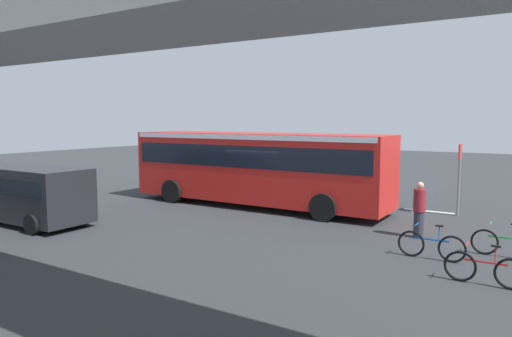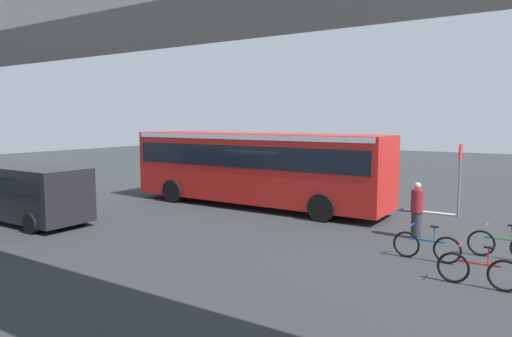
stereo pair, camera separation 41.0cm
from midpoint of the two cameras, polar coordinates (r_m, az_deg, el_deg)
ground at (r=19.81m, az=1.82°, el=-4.85°), size 80.00×80.00×0.00m
city_bus at (r=19.95m, az=0.61°, el=0.70°), size 11.54×2.85×3.15m
parked_van at (r=18.63m, az=-25.34°, el=-2.44°), size 4.80×2.17×2.05m
bicycle_blue at (r=13.40m, az=20.98°, el=-8.93°), size 1.77×0.44×0.96m
bicycle_red at (r=11.83m, az=26.50°, el=-11.17°), size 1.77×0.44×0.96m
bicycle_green at (r=14.39m, az=28.71°, el=-8.26°), size 1.77×0.44×0.96m
pedestrian at (r=15.56m, az=19.80°, el=-4.90°), size 0.38×0.38×1.79m
traffic_sign at (r=19.47m, az=24.27°, el=0.05°), size 0.08×0.60×2.80m
lane_dash_leftmost at (r=20.31m, az=20.97°, el=-4.97°), size 2.00×0.20×0.01m
lane_dash_left at (r=21.47m, az=10.46°, el=-4.08°), size 2.00×0.20×0.01m
lane_dash_centre at (r=23.27m, az=1.32°, el=-3.20°), size 2.00×0.20×0.01m
lane_dash_right at (r=25.58m, az=-6.33°, el=-2.39°), size 2.00×0.20×0.01m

